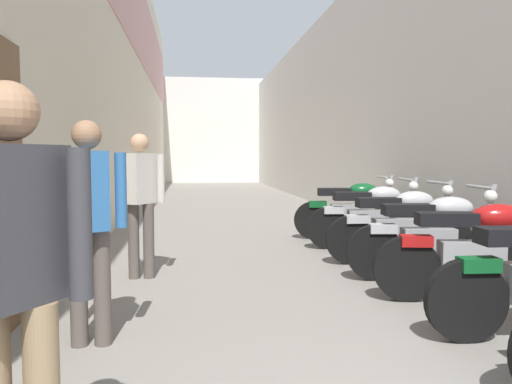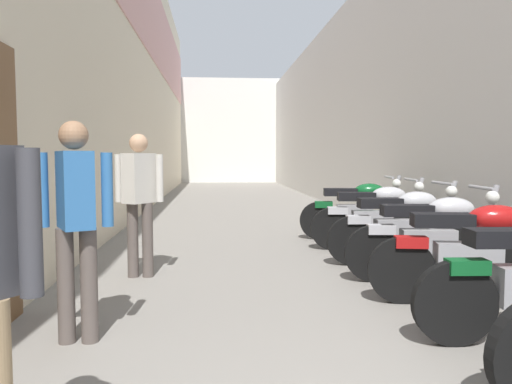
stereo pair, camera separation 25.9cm
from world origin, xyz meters
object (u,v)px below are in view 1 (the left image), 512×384
at_px(motorcycle_fourth, 478,248).
at_px(pedestrian_mid_alley, 89,215).
at_px(motorcycle_sixth, 400,223).
at_px(pedestrian_by_doorway, 14,276).
at_px(motorcycle_seventh, 372,214).
at_px(motorcycle_fifth, 434,234).
at_px(pedestrian_further_down, 140,194).
at_px(motorcycle_eighth, 352,208).

bearing_deg(motorcycle_fourth, pedestrian_mid_alley, -169.45).
relative_size(motorcycle_sixth, pedestrian_by_doorway, 1.18).
relative_size(motorcycle_seventh, pedestrian_by_doorway, 1.18).
distance_m(pedestrian_by_doorway, pedestrian_mid_alley, 1.77).
xyz_separation_m(motorcycle_fifth, motorcycle_seventh, (0.00, 1.84, 0.00)).
bearing_deg(motorcycle_seventh, motorcycle_fifth, -90.00).
distance_m(motorcycle_fifth, pedestrian_mid_alley, 3.59).
distance_m(motorcycle_sixth, pedestrian_by_doorway, 5.15).
height_order(motorcycle_sixth, pedestrian_by_doorway, pedestrian_by_doorway).
relative_size(pedestrian_by_doorway, pedestrian_further_down, 1.00).
xyz_separation_m(motorcycle_fourth, motorcycle_fifth, (0.00, 0.82, 0.00)).
xyz_separation_m(motorcycle_seventh, motorcycle_eighth, (-0.00, 0.88, 0.00)).
bearing_deg(motorcycle_fourth, pedestrian_further_down, 157.21).
height_order(motorcycle_eighth, pedestrian_further_down, pedestrian_further_down).
relative_size(motorcycle_seventh, motorcycle_eighth, 1.00).
bearing_deg(pedestrian_mid_alley, motorcycle_eighth, 51.72).
bearing_deg(motorcycle_seventh, motorcycle_sixth, -90.00).
bearing_deg(motorcycle_seventh, motorcycle_eighth, 90.00).
bearing_deg(pedestrian_further_down, pedestrian_mid_alley, -94.69).
height_order(motorcycle_fourth, pedestrian_further_down, pedestrian_further_down).
relative_size(motorcycle_fourth, motorcycle_eighth, 1.00).
bearing_deg(pedestrian_further_down, motorcycle_fourth, -22.79).
bearing_deg(motorcycle_seventh, pedestrian_mid_alley, -135.05).
relative_size(motorcycle_eighth, pedestrian_mid_alley, 1.17).
bearing_deg(pedestrian_by_doorway, motorcycle_fifth, 45.25).
height_order(motorcycle_fourth, motorcycle_fifth, same).
xyz_separation_m(motorcycle_fifth, motorcycle_sixth, (0.00, 0.85, 0.00)).
xyz_separation_m(motorcycle_sixth, pedestrian_by_doorway, (-3.16, -4.04, 0.42)).
height_order(pedestrian_mid_alley, pedestrian_further_down, same).
height_order(motorcycle_seventh, pedestrian_further_down, pedestrian_further_down).
bearing_deg(motorcycle_fourth, motorcycle_seventh, 90.00).
height_order(motorcycle_eighth, pedestrian_mid_alley, pedestrian_mid_alley).
bearing_deg(motorcycle_fifth, pedestrian_by_doorway, -134.75).
height_order(motorcycle_fifth, pedestrian_mid_alley, pedestrian_mid_alley).
distance_m(motorcycle_fourth, motorcycle_seventh, 2.65).
bearing_deg(pedestrian_by_doorway, motorcycle_seventh, 57.83).
distance_m(motorcycle_eighth, pedestrian_by_doorway, 6.71).
bearing_deg(pedestrian_mid_alley, motorcycle_fifth, 23.57).
relative_size(motorcycle_fifth, pedestrian_mid_alley, 1.18).
height_order(motorcycle_sixth, motorcycle_eighth, same).
height_order(motorcycle_seventh, motorcycle_eighth, same).
xyz_separation_m(motorcycle_fifth, motorcycle_eighth, (-0.00, 2.72, 0.00)).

